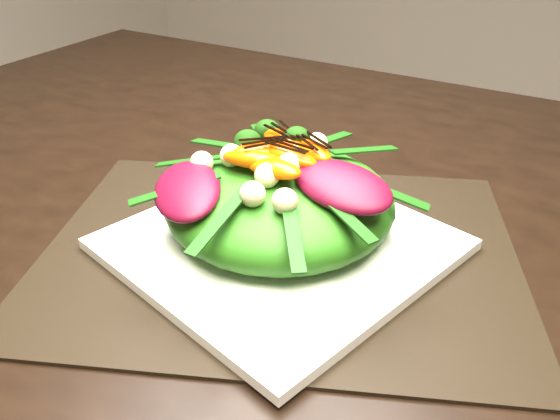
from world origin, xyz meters
The scene contains 10 objects.
dining_table centered at (0.00, 0.00, 0.73)m, with size 1.60×0.90×0.75m, color black.
placemat centered at (-0.06, -0.13, 0.75)m, with size 0.44×0.34×0.00m, color black.
plate_base centered at (-0.06, -0.13, 0.76)m, with size 0.27×0.27×0.01m, color white.
salad_bowl centered at (-0.06, -0.13, 0.77)m, with size 0.24×0.24×0.02m, color white.
lettuce_mound centered at (-0.06, -0.13, 0.80)m, with size 0.21×0.21×0.07m, color #2B6813.
radicchio_leaf centered at (0.01, -0.14, 0.84)m, with size 0.09×0.06×0.02m, color #490719.
orange_segment centered at (-0.06, -0.11, 0.85)m, with size 0.06×0.02×0.02m, color #E04403.
broccoli_floret centered at (-0.11, -0.10, 0.85)m, with size 0.04×0.04×0.04m, color #17370A.
macadamia_nut centered at (-0.04, -0.17, 0.85)m, with size 0.02×0.02×0.02m, color beige.
balsamic_drizzle centered at (-0.06, -0.11, 0.86)m, with size 0.04×0.00×0.00m, color black.
Camera 1 is at (0.18, -0.53, 1.07)m, focal length 38.00 mm.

